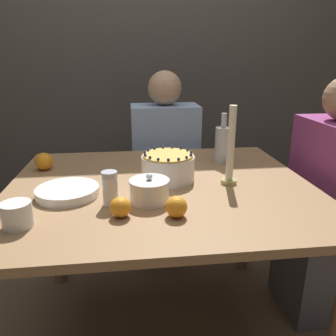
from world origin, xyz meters
TOP-DOWN VIEW (x-y plane):
  - ground_plane at (0.00, 0.00)m, footprint 12.00×12.00m
  - wall_behind at (0.00, 1.40)m, footprint 8.00×0.05m
  - dining_table at (0.00, 0.00)m, footprint 1.21×1.02m
  - cake at (0.04, 0.05)m, footprint 0.22×0.22m
  - sugar_bowl at (-0.05, -0.16)m, footprint 0.14×0.14m
  - sugar_shaker at (-0.19, -0.17)m, footprint 0.05×0.05m
  - plate_stack at (-0.35, -0.07)m, footprint 0.23×0.23m
  - candle at (0.27, -0.03)m, footprint 0.06×0.06m
  - bottle at (0.33, 0.25)m, footprint 0.07×0.07m
  - cup at (-0.46, -0.30)m, footprint 0.09×0.09m
  - orange_fruit_0 at (-0.50, 0.24)m, footprint 0.08×0.08m
  - orange_fruit_1 at (-0.15, -0.27)m, footprint 0.07×0.07m
  - orange_fruit_2 at (0.02, -0.29)m, footprint 0.07×0.07m
  - person_man_blue_shirt at (0.10, 0.71)m, footprint 0.40×0.34m
  - person_woman_floral at (0.81, 0.09)m, footprint 0.34×0.40m

SIDE VIEW (x-z plane):
  - ground_plane at x=0.00m, z-range 0.00..0.00m
  - person_woman_floral at x=0.81m, z-range -0.08..1.09m
  - person_man_blue_shirt at x=0.10m, z-range -0.08..1.09m
  - dining_table at x=0.00m, z-range 0.26..1.01m
  - plate_stack at x=-0.35m, z-range 0.75..0.79m
  - orange_fruit_1 at x=-0.15m, z-range 0.75..0.82m
  - orange_fruit_2 at x=0.02m, z-range 0.75..0.82m
  - cup at x=-0.46m, z-range 0.75..0.83m
  - orange_fruit_0 at x=-0.50m, z-range 0.75..0.83m
  - sugar_bowl at x=-0.05m, z-range 0.74..0.85m
  - cake at x=0.04m, z-range 0.75..0.87m
  - sugar_shaker at x=-0.19m, z-range 0.75..0.87m
  - bottle at x=0.33m, z-range 0.73..0.96m
  - candle at x=0.27m, z-range 0.73..1.04m
  - wall_behind at x=0.00m, z-range 0.00..2.60m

